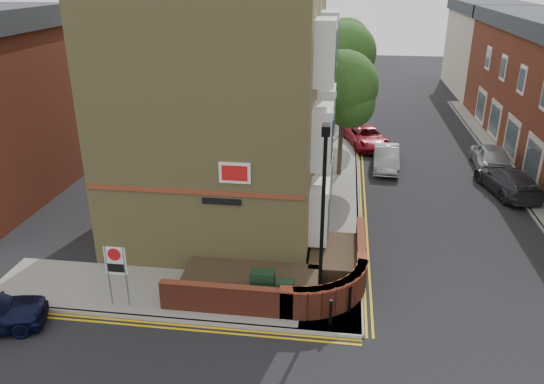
{
  "coord_description": "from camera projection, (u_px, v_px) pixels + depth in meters",
  "views": [
    {
      "loc": [
        2.06,
        -13.61,
        10.51
      ],
      "look_at": [
        -0.36,
        4.0,
        3.05
      ],
      "focal_mm": 35.0,
      "sensor_mm": 36.0,
      "label": 1
    }
  ],
  "objects": [
    {
      "name": "yellow_lines_main",
      "position": [
        361.0,
        165.0,
        30.97
      ],
      "size": [
        0.28,
        32.0,
        0.01
      ],
      "primitive_type": "cube",
      "color": "gold",
      "rests_on": "ground"
    },
    {
      "name": "traffic_light_assembly",
      "position": [
        349.0,
        86.0,
        38.22
      ],
      "size": [
        0.2,
        0.16,
        4.2
      ],
      "color": "black",
      "rests_on": "pavement_main"
    },
    {
      "name": "pavement_corner",
      "position": [
        174.0,
        293.0,
        18.54
      ],
      "size": [
        13.0,
        3.0,
        0.12
      ],
      "primitive_type": "cube",
      "color": "gray",
      "rests_on": "ground"
    },
    {
      "name": "pavement_main",
      "position": [
        339.0,
        163.0,
        31.1
      ],
      "size": [
        2.0,
        32.0,
        0.12
      ],
      "primitive_type": "cube",
      "color": "gray",
      "rests_on": "ground"
    },
    {
      "name": "corner_building",
      "position": [
        226.0,
        82.0,
        22.01
      ],
      "size": [
        8.95,
        10.4,
        13.6
      ],
      "color": "#988A51",
      "rests_on": "ground"
    },
    {
      "name": "bollard_far",
      "position": [
        350.0,
        299.0,
        17.31
      ],
      "size": [
        0.11,
        0.11,
        0.9
      ],
      "primitive_type": "cylinder",
      "color": "black",
      "rests_on": "pavement_corner"
    },
    {
      "name": "tree_near",
      "position": [
        343.0,
        91.0,
        27.52
      ],
      "size": [
        3.64,
        3.65,
        6.7
      ],
      "color": "#382B1E",
      "rests_on": "pavement_main"
    },
    {
      "name": "tree_far",
      "position": [
        346.0,
        46.0,
        42.05
      ],
      "size": [
        3.81,
        3.81,
        7.0
      ],
      "color": "#382B1E",
      "rests_on": "pavement_main"
    },
    {
      "name": "kerb_main_far",
      "position": [
        514.0,
        190.0,
        27.24
      ],
      "size": [
        0.15,
        40.0,
        0.12
      ],
      "primitive_type": "cube",
      "color": "gray",
      "rests_on": "ground"
    },
    {
      "name": "lamppost",
      "position": [
        322.0,
        221.0,
        16.36
      ],
      "size": [
        0.25,
        0.5,
        6.3
      ],
      "color": "black",
      "rests_on": "pavement_corner"
    },
    {
      "name": "kerb_main_near",
      "position": [
        357.0,
        163.0,
        30.98
      ],
      "size": [
        0.15,
        32.0,
        0.12
      ],
      "primitive_type": "cube",
      "color": "gray",
      "rests_on": "ground"
    },
    {
      "name": "kerb_side",
      "position": [
        159.0,
        319.0,
        17.17
      ],
      "size": [
        13.0,
        0.15,
        0.12
      ],
      "primitive_type": "cube",
      "color": "gray",
      "rests_on": "ground"
    },
    {
      "name": "silver_car_far",
      "position": [
        491.0,
        156.0,
        30.09
      ],
      "size": [
        1.98,
        4.48,
        1.5
      ],
      "primitive_type": "imported",
      "rotation": [
        0.0,
        0.0,
        3.09
      ],
      "color": "#95999C",
      "rests_on": "ground"
    },
    {
      "name": "tree_mid",
      "position": [
        345.0,
        58.0,
        34.64
      ],
      "size": [
        4.03,
        4.03,
        7.42
      ],
      "color": "#382B1E",
      "rests_on": "pavement_main"
    },
    {
      "name": "ground",
      "position": [
        266.0,
        330.0,
        16.76
      ],
      "size": [
        120.0,
        120.0,
        0.0
      ],
      "primitive_type": "plane",
      "color": "black",
      "rests_on": "ground"
    },
    {
      "name": "utility_cabinet_large",
      "position": [
        263.0,
        287.0,
        17.71
      ],
      "size": [
        0.8,
        0.45,
        1.2
      ],
      "primitive_type": "cube",
      "color": "black",
      "rests_on": "pavement_corner"
    },
    {
      "name": "bollard_near",
      "position": [
        331.0,
        312.0,
        16.65
      ],
      "size": [
        0.11,
        0.11,
        0.9
      ],
      "primitive_type": "cylinder",
      "color": "black",
      "rests_on": "pavement_corner"
    },
    {
      "name": "red_car_main",
      "position": [
        366.0,
        137.0,
        33.95
      ],
      "size": [
        3.25,
        5.01,
        1.28
      ],
      "primitive_type": "imported",
      "rotation": [
        0.0,
        0.0,
        0.26
      ],
      "color": "maroon",
      "rests_on": "ground"
    },
    {
      "name": "zone_sign",
      "position": [
        116.0,
        266.0,
        17.2
      ],
      "size": [
        0.72,
        0.07,
        2.2
      ],
      "color": "slate",
      "rests_on": "pavement_corner"
    },
    {
      "name": "garden_wall",
      "position": [
        276.0,
        287.0,
        19.04
      ],
      "size": [
        6.8,
        6.0,
        1.2
      ],
      "primitive_type": null,
      "color": "maroon",
      "rests_on": "ground"
    },
    {
      "name": "far_terrace_cream",
      "position": [
        485.0,
        47.0,
        48.09
      ],
      "size": [
        5.4,
        12.4,
        8.0
      ],
      "color": "#BEB49D",
      "rests_on": "ground"
    },
    {
      "name": "grey_car_far",
      "position": [
        508.0,
        181.0,
        26.78
      ],
      "size": [
        2.78,
        4.93,
        1.35
      ],
      "primitive_type": "imported",
      "rotation": [
        0.0,
        0.0,
        3.34
      ],
      "color": "#2D2D32",
      "rests_on": "ground"
    },
    {
      "name": "utility_cabinet_small",
      "position": [
        285.0,
        295.0,
        17.35
      ],
      "size": [
        0.55,
        0.4,
        1.1
      ],
      "primitive_type": "cube",
      "color": "black",
      "rests_on": "pavement_corner"
    },
    {
      "name": "silver_car_near",
      "position": [
        386.0,
        158.0,
        30.12
      ],
      "size": [
        1.52,
        3.99,
        1.3
      ],
      "primitive_type": "imported",
      "rotation": [
        0.0,
        0.0,
        -0.04
      ],
      "color": "#9DA0A4",
      "rests_on": "ground"
    },
    {
      "name": "yellow_lines_side",
      "position": [
        157.0,
        325.0,
        16.97
      ],
      "size": [
        13.0,
        0.28,
        0.01
      ],
      "primitive_type": "cube",
      "color": "gold",
      "rests_on": "ground"
    }
  ]
}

